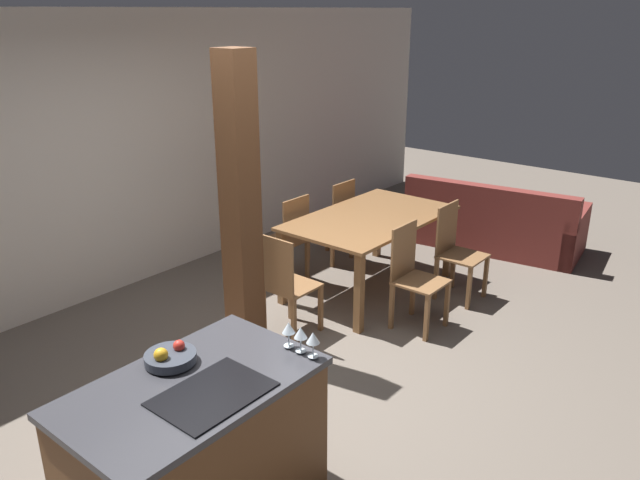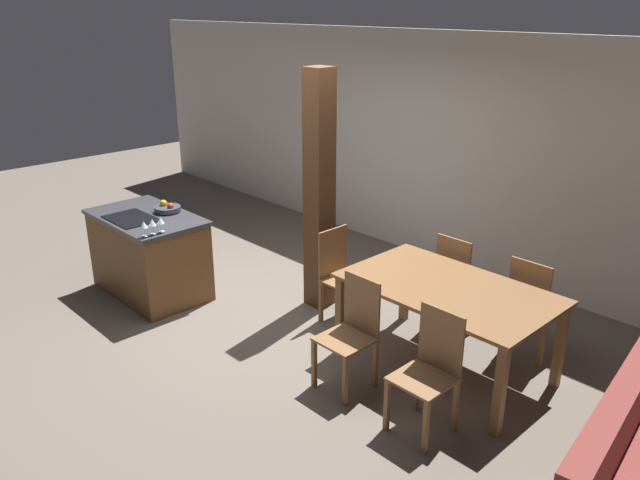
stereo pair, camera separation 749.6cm
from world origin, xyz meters
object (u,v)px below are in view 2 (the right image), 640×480
at_px(dining_chair_far_left, 458,279).
at_px(fruit_bowl, 167,208).
at_px(wine_glass_middle, 152,223).
at_px(timber_post, 319,193).
at_px(dining_chair_near_right, 430,370).
at_px(dining_table, 448,297).
at_px(dining_chair_far_right, 533,306).
at_px(dining_chair_head_end, 341,274).
at_px(dining_chair_near_left, 352,331).
at_px(wine_glass_near, 144,225).
at_px(kitchen_island, 149,254).
at_px(wine_glass_far, 160,221).

bearing_deg(dining_chair_far_left, fruit_bowl, 30.33).
distance_m(wine_glass_middle, timber_post, 1.64).
distance_m(dining_chair_near_right, timber_post, 2.32).
bearing_deg(dining_table, dining_chair_far_right, 62.21).
bearing_deg(dining_table, dining_chair_head_end, 180.00).
xyz_separation_m(fruit_bowl, dining_chair_head_end, (1.81, 0.82, -0.44)).
bearing_deg(fruit_bowl, dining_chair_near_left, 1.58).
bearing_deg(dining_chair_near_left, fruit_bowl, -178.42).
bearing_deg(dining_table, wine_glass_near, -151.41).
xyz_separation_m(wine_glass_near, timber_post, (0.88, 1.46, 0.21)).
bearing_deg(wine_glass_middle, kitchen_island, 157.89).
distance_m(wine_glass_far, dining_chair_head_end, 1.83).
height_order(kitchen_island, dining_chair_far_left, dining_chair_far_left).
relative_size(kitchen_island, dining_chair_far_left, 1.41).
relative_size(dining_chair_far_left, dining_chair_far_right, 1.00).
distance_m(fruit_bowl, dining_chair_near_right, 3.47).
distance_m(dining_chair_near_right, dining_chair_far_right, 1.48).
distance_m(dining_chair_far_right, timber_post, 2.26).
bearing_deg(wine_glass_far, wine_glass_middle, -90.00).
bearing_deg(dining_chair_near_right, dining_chair_near_left, 180.00).
relative_size(fruit_bowl, dining_chair_near_left, 0.30).
xyz_separation_m(wine_glass_near, wine_glass_far, (0.00, 0.18, 0.00)).
distance_m(dining_chair_near_right, dining_chair_head_end, 1.80).
bearing_deg(wine_glass_near, dining_table, 28.59).
bearing_deg(dining_chair_head_end, dining_chair_far_left, -49.03).
distance_m(wine_glass_far, timber_post, 1.57).
height_order(dining_chair_near_left, dining_chair_far_right, same).
bearing_deg(dining_chair_near_left, wine_glass_middle, -165.69).
relative_size(wine_glass_far, dining_chair_far_right, 0.16).
distance_m(fruit_bowl, dining_chair_near_left, 2.70).
xyz_separation_m(kitchen_island, dining_chair_far_left, (2.71, 1.79, 0.04)).
xyz_separation_m(dining_chair_far_left, dining_chair_head_end, (-0.85, -0.74, 0.00)).
distance_m(kitchen_island, dining_table, 3.29).
xyz_separation_m(dining_table, dining_chair_far_right, (0.39, 0.74, -0.19)).
bearing_deg(kitchen_island, dining_chair_far_left, 33.42).
relative_size(kitchen_island, dining_chair_far_right, 1.41).
bearing_deg(wine_glass_far, dining_table, 25.38).
xyz_separation_m(wine_glass_far, dining_chair_far_right, (2.91, 1.94, -0.52)).
height_order(wine_glass_near, dining_chair_far_right, wine_glass_near).
bearing_deg(wine_glass_near, dining_chair_near_right, 12.26).
relative_size(kitchen_island, dining_chair_near_left, 1.41).
relative_size(fruit_bowl, dining_chair_far_right, 0.30).
bearing_deg(kitchen_island, dining_table, 18.66).
relative_size(wine_glass_middle, timber_post, 0.06).
bearing_deg(dining_chair_far_right, dining_table, 62.21).
relative_size(wine_glass_near, wine_glass_middle, 1.00).
distance_m(dining_chair_far_left, dining_chair_head_end, 1.13).
relative_size(wine_glass_far, dining_chair_near_right, 0.16).
xyz_separation_m(wine_glass_near, dining_table, (2.52, 1.37, -0.33)).
relative_size(dining_chair_head_end, timber_post, 0.38).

